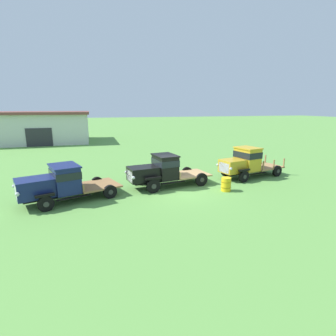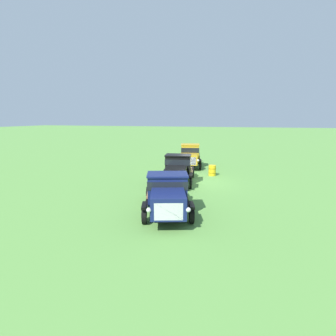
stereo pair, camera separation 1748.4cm
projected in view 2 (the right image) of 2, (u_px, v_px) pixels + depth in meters
ground_plane at (197, 183)px, 19.09m from camera, size 240.00×240.00×0.00m
vintage_truck_foreground_near at (168, 194)px, 12.55m from camera, size 5.75×3.58×2.02m
vintage_truck_second_in_line at (178, 169)px, 18.52m from camera, size 5.74×2.80×2.11m
vintage_truck_midrow_center at (190, 156)px, 24.76m from camera, size 5.56×2.91×2.24m
oil_drum_beside_row at (212, 170)px, 21.48m from camera, size 0.63×0.63×0.86m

